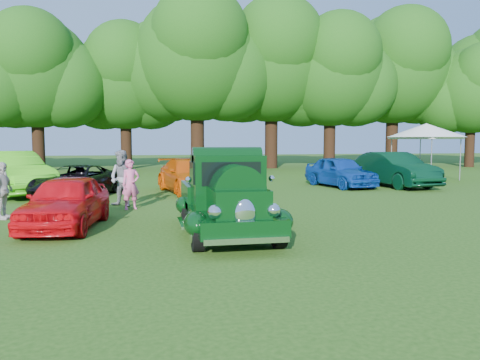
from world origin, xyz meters
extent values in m
plane|color=#224B11|center=(0.00, 0.00, 0.00)|extent=(120.00, 120.00, 0.00)
cylinder|color=black|center=(-0.60, -1.84, 0.36)|extent=(0.21, 0.71, 0.71)
cylinder|color=black|center=(1.00, -1.84, 0.36)|extent=(0.21, 0.71, 0.71)
cylinder|color=black|center=(-0.60, 0.91, 0.36)|extent=(0.21, 0.71, 0.71)
cylinder|color=black|center=(1.00, 0.91, 0.36)|extent=(0.21, 0.71, 0.71)
cube|color=black|center=(0.20, -0.39, 0.50)|extent=(1.66, 4.34, 0.33)
cube|color=black|center=(0.20, -1.69, 0.89)|extent=(1.06, 1.40, 0.60)
cube|color=black|center=(0.20, -0.52, 1.21)|extent=(1.50, 1.11, 1.16)
cube|color=black|center=(0.20, -1.05, 1.42)|extent=(1.25, 0.06, 0.50)
cube|color=black|center=(0.20, 0.93, 0.77)|extent=(1.66, 1.97, 0.56)
cube|color=black|center=(0.20, 0.93, 1.04)|extent=(1.43, 1.73, 0.05)
ellipsoid|color=black|center=(-0.63, -1.84, 0.54)|extent=(0.48, 0.83, 0.48)
ellipsoid|color=black|center=(1.03, -1.84, 0.54)|extent=(0.48, 0.83, 0.48)
ellipsoid|color=black|center=(-0.66, 0.91, 0.53)|extent=(0.37, 0.69, 0.40)
ellipsoid|color=black|center=(1.06, 0.91, 0.53)|extent=(0.37, 0.69, 0.40)
ellipsoid|color=white|center=(0.20, -2.42, 0.77)|extent=(0.39, 0.12, 0.57)
sphere|color=white|center=(-0.34, -2.35, 0.83)|extent=(0.27, 0.27, 0.27)
sphere|color=white|center=(0.74, -2.35, 0.83)|extent=(0.27, 0.27, 0.27)
cube|color=white|center=(0.20, -2.56, 0.33)|extent=(1.56, 0.11, 0.11)
cube|color=white|center=(0.20, 1.92, 0.39)|extent=(1.56, 0.11, 0.11)
imported|color=red|center=(-3.43, 1.19, 0.64)|extent=(1.99, 3.93, 1.28)
imported|color=#41B217|center=(-6.63, 8.76, 0.85)|extent=(4.29, 5.33, 1.70)
imported|color=black|center=(-4.09, 7.60, 0.60)|extent=(3.29, 4.73, 1.20)
imported|color=#D44D07|center=(0.21, 8.24, 0.69)|extent=(2.77, 5.00, 1.37)
imported|color=navy|center=(7.14, 9.34, 0.70)|extent=(2.38, 4.36, 1.41)
imported|color=black|center=(9.59, 8.96, 0.79)|extent=(2.26, 4.98, 1.58)
imported|color=#CD5485|center=(-2.00, 4.04, 0.77)|extent=(0.66, 0.55, 1.54)
imported|color=gray|center=(-2.28, 4.81, 0.90)|extent=(1.11, 1.05, 1.80)
imported|color=beige|center=(-5.31, 2.84, 0.77)|extent=(0.60, 0.97, 1.54)
cube|color=white|center=(13.23, 12.11, 2.25)|extent=(3.57, 3.57, 0.11)
cone|color=white|center=(13.23, 12.11, 2.66)|extent=(5.23, 5.23, 0.73)
cylinder|color=slate|center=(12.53, 10.51, 1.10)|extent=(0.06, 0.06, 2.20)
cylinder|color=slate|center=(11.63, 12.82, 1.10)|extent=(0.06, 0.06, 2.20)
cylinder|color=slate|center=(14.84, 11.40, 1.10)|extent=(0.06, 0.06, 2.20)
cylinder|color=slate|center=(13.94, 13.72, 1.10)|extent=(0.06, 0.06, 2.20)
cylinder|color=black|center=(-8.70, 23.54, 2.04)|extent=(0.82, 0.82, 4.08)
sphere|color=#144E10|center=(-8.70, 23.54, 6.69)|extent=(7.46, 7.46, 7.46)
cylinder|color=black|center=(-2.94, 25.46, 2.03)|extent=(0.81, 0.81, 4.06)
sphere|color=#144E10|center=(-2.94, 25.46, 6.65)|extent=(7.42, 7.42, 7.42)
cylinder|color=black|center=(2.12, 22.92, 2.40)|extent=(0.96, 0.96, 4.79)
sphere|color=#144E10|center=(2.12, 22.92, 7.86)|extent=(8.77, 8.77, 8.77)
cylinder|color=black|center=(7.93, 24.19, 2.41)|extent=(0.97, 0.97, 4.83)
sphere|color=#144E10|center=(7.93, 24.19, 7.92)|extent=(8.83, 8.83, 8.83)
cylinder|color=black|center=(12.26, 23.17, 2.19)|extent=(0.88, 0.88, 4.38)
sphere|color=#144E10|center=(12.26, 23.17, 7.19)|extent=(8.01, 8.01, 8.01)
cylinder|color=black|center=(18.42, 24.88, 2.41)|extent=(0.96, 0.96, 4.81)
sphere|color=#144E10|center=(18.42, 24.88, 7.89)|extent=(8.80, 8.80, 8.80)
cylinder|color=black|center=(23.97, 22.58, 1.85)|extent=(0.74, 0.74, 3.70)
sphere|color=#144E10|center=(23.97, 22.58, 6.07)|extent=(6.77, 6.77, 6.77)
camera|label=1|loc=(-1.55, -10.57, 2.10)|focal=35.00mm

